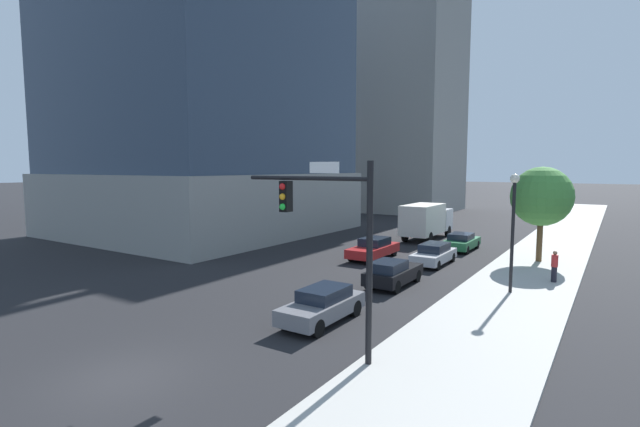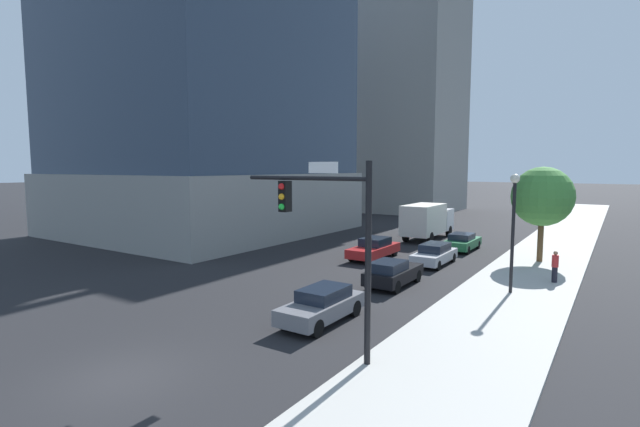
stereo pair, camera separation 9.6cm
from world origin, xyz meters
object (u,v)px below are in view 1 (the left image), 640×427
(car_green, at_px, (461,242))
(pedestrian_red_shirt, at_px, (554,266))
(street_tree, at_px, (542,197))
(box_truck, at_px, (426,220))
(car_gray, at_px, (322,305))
(car_silver, at_px, (434,254))
(construction_building, at_px, (399,76))
(traffic_light_pole, at_px, (330,224))
(car_red, at_px, (374,248))
(street_lamp, at_px, (513,215))
(car_black, at_px, (392,273))

(car_green, bearing_deg, pedestrian_red_shirt, -46.63)
(street_tree, bearing_deg, car_green, 160.63)
(car_green, distance_m, box_truck, 5.63)
(car_gray, bearing_deg, pedestrian_red_shirt, 58.98)
(car_silver, bearing_deg, street_tree, 36.39)
(street_tree, height_order, pedestrian_red_shirt, street_tree)
(construction_building, xyz_separation_m, street_tree, (23.34, -30.33, -15.03))
(car_silver, bearing_deg, box_truck, 112.97)
(traffic_light_pole, xyz_separation_m, car_gray, (-2.08, 2.79, -3.72))
(street_tree, height_order, car_red, street_tree)
(street_tree, height_order, car_gray, street_tree)
(construction_building, bearing_deg, car_red, -68.69)
(street_tree, xyz_separation_m, box_truck, (-9.75, 5.64, -2.64))
(construction_building, height_order, car_red, construction_building)
(construction_building, height_order, car_green, construction_building)
(traffic_light_pole, height_order, street_lamp, traffic_light_pole)
(car_green, xyz_separation_m, pedestrian_red_shirt, (7.11, -7.52, 0.35))
(traffic_light_pole, distance_m, car_silver, 16.58)
(pedestrian_red_shirt, bearing_deg, car_silver, 168.75)
(car_black, height_order, box_truck, box_truck)
(car_gray, bearing_deg, street_lamp, 56.41)
(street_lamp, distance_m, car_red, 11.16)
(car_red, bearing_deg, traffic_light_pole, -68.30)
(construction_building, xyz_separation_m, pedestrian_red_shirt, (24.84, -35.88, -18.40))
(construction_building, xyz_separation_m, car_silver, (17.73, -34.46, -18.71))
(street_lamp, height_order, pedestrian_red_shirt, street_lamp)
(traffic_light_pole, relative_size, car_gray, 1.48)
(street_lamp, bearing_deg, traffic_light_pole, -107.32)
(traffic_light_pole, relative_size, box_truck, 0.89)
(car_black, bearing_deg, car_silver, 90.00)
(street_lamp, distance_m, pedestrian_red_shirt, 4.77)
(construction_building, bearing_deg, car_gray, -69.60)
(traffic_light_pole, xyz_separation_m, pedestrian_red_shirt, (5.02, 14.60, -3.44))
(construction_building, height_order, car_silver, construction_building)
(street_lamp, height_order, car_black, street_lamp)
(car_gray, xyz_separation_m, car_red, (-4.14, 12.85, -0.01))
(construction_building, xyz_separation_m, car_black, (17.73, -40.91, -18.68))
(street_tree, bearing_deg, box_truck, 149.97)
(car_gray, distance_m, pedestrian_red_shirt, 13.79)
(street_lamp, xyz_separation_m, car_green, (-5.56, 10.96, -3.28))
(construction_building, relative_size, car_red, 9.24)
(car_silver, height_order, car_gray, car_gray)
(traffic_light_pole, bearing_deg, street_tree, 80.07)
(box_truck, xyz_separation_m, pedestrian_red_shirt, (11.25, -11.18, -0.73))
(construction_building, bearing_deg, street_lamp, -59.35)
(traffic_light_pole, distance_m, street_tree, 20.46)
(box_truck, bearing_deg, car_black, -75.67)
(car_silver, bearing_deg, car_black, -90.00)
(box_truck, bearing_deg, pedestrian_red_shirt, -44.84)
(car_black, bearing_deg, street_tree, 62.05)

